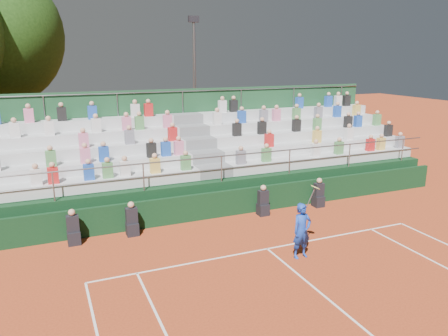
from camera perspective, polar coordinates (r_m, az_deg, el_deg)
name	(u,v)px	position (r m, az deg, el deg)	size (l,w,h in m)	color
ground	(267,249)	(14.01, 5.67, -10.48)	(90.00, 90.00, 0.00)	#AC3F1C
courtside_wall	(227,203)	(16.49, 0.41, -4.62)	(20.00, 0.15, 1.00)	black
line_officials	(206,211)	(15.74, -2.43, -5.66)	(9.75, 0.40, 1.19)	black
grandstand	(198,169)	(19.22, -3.40, -0.08)	(20.00, 5.20, 4.40)	black
tennis_player	(302,231)	(13.28, 10.14, -8.05)	(0.85, 0.45, 2.22)	#173CAC
floodlight_mast	(195,76)	(26.20, -3.87, 11.85)	(0.60, 0.25, 8.10)	gray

